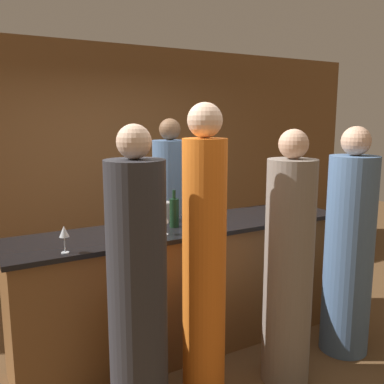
{
  "coord_description": "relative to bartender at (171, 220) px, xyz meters",
  "views": [
    {
      "loc": [
        -1.64,
        -2.97,
        1.93
      ],
      "look_at": [
        0.11,
        0.1,
        1.31
      ],
      "focal_mm": 40.0,
      "sensor_mm": 36.0,
      "label": 1
    }
  ],
  "objects": [
    {
      "name": "ground_plane",
      "position": [
        -0.27,
        -0.83,
        -0.89
      ],
      "size": [
        14.0,
        14.0,
        0.0
      ],
      "primitive_type": "plane",
      "color": "brown"
    },
    {
      "name": "back_wall",
      "position": [
        -0.27,
        1.3,
        0.51
      ],
      "size": [
        8.0,
        0.06,
        2.8
      ],
      "color": "brown",
      "rests_on": "ground_plane"
    },
    {
      "name": "bar_counter",
      "position": [
        -0.27,
        -0.83,
        -0.36
      ],
      "size": [
        2.86,
        0.66,
        1.06
      ],
      "color": "brown",
      "rests_on": "ground_plane"
    },
    {
      "name": "bartender",
      "position": [
        0.0,
        0.0,
        0.0
      ],
      "size": [
        0.35,
        0.35,
        1.92
      ],
      "rotation": [
        0.0,
        0.0,
        3.14
      ],
      "color": "#4C6B93",
      "rests_on": "ground_plane"
    },
    {
      "name": "guest_0",
      "position": [
        0.14,
        -1.6,
        -0.03
      ],
      "size": [
        0.35,
        0.35,
        1.85
      ],
      "color": "gray",
      "rests_on": "ground_plane"
    },
    {
      "name": "guest_1",
      "position": [
        -0.5,
        -1.48,
        0.07
      ],
      "size": [
        0.29,
        0.29,
        2.02
      ],
      "color": "orange",
      "rests_on": "ground_plane"
    },
    {
      "name": "guest_2",
      "position": [
        0.84,
        -1.54,
        -0.03
      ],
      "size": [
        0.39,
        0.39,
        1.86
      ],
      "color": "#4C6B93",
      "rests_on": "ground_plane"
    },
    {
      "name": "guest_3",
      "position": [
        -1.0,
        -1.53,
        -0.01
      ],
      "size": [
        0.36,
        0.36,
        1.89
      ],
      "color": "#2D2D33",
      "rests_on": "ground_plane"
    },
    {
      "name": "wine_bottle_0",
      "position": [
        -0.38,
        -0.82,
        0.28
      ],
      "size": [
        0.08,
        0.08,
        0.3
      ],
      "color": "black",
      "rests_on": "bar_counter"
    },
    {
      "name": "ice_bucket",
      "position": [
        -0.39,
        -0.6,
        0.25
      ],
      "size": [
        0.16,
        0.16,
        0.16
      ],
      "color": "#9E9993",
      "rests_on": "bar_counter"
    },
    {
      "name": "wine_glass_0",
      "position": [
        -0.55,
        -1.0,
        0.29
      ],
      "size": [
        0.06,
        0.06,
        0.17
      ],
      "color": "silver",
      "rests_on": "bar_counter"
    },
    {
      "name": "wine_glass_1",
      "position": [
        -1.31,
        -1.07,
        0.3
      ],
      "size": [
        0.06,
        0.06,
        0.18
      ],
      "color": "silver",
      "rests_on": "bar_counter"
    },
    {
      "name": "wine_glass_2",
      "position": [
        0.84,
        -0.83,
        0.3
      ],
      "size": [
        0.06,
        0.06,
        0.18
      ],
      "color": "silver",
      "rests_on": "bar_counter"
    },
    {
      "name": "wine_glass_3",
      "position": [
        -0.34,
        -1.09,
        0.27
      ],
      "size": [
        0.07,
        0.07,
        0.14
      ],
      "color": "silver",
      "rests_on": "bar_counter"
    }
  ]
}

